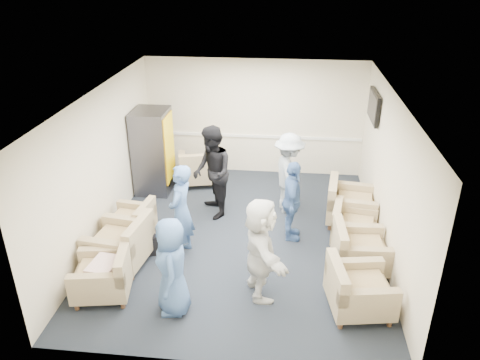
# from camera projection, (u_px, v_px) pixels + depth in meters

# --- Properties ---
(floor) EXTENTS (6.00, 6.00, 0.00)m
(floor) POSITION_uv_depth(u_px,v_px,m) (241.00, 237.00, 8.69)
(floor) COLOR black
(floor) RESTS_ON ground
(ceiling) EXTENTS (6.00, 6.00, 0.00)m
(ceiling) POSITION_uv_depth(u_px,v_px,m) (241.00, 95.00, 7.52)
(ceiling) COLOR white
(ceiling) RESTS_ON back_wall
(back_wall) EXTENTS (5.00, 0.02, 2.70)m
(back_wall) POSITION_uv_depth(u_px,v_px,m) (255.00, 118.00, 10.79)
(back_wall) COLOR beige
(back_wall) RESTS_ON floor
(front_wall) EXTENTS (5.00, 0.02, 2.70)m
(front_wall) POSITION_uv_depth(u_px,v_px,m) (214.00, 278.00, 5.41)
(front_wall) COLOR beige
(front_wall) RESTS_ON floor
(left_wall) EXTENTS (0.02, 6.00, 2.70)m
(left_wall) POSITION_uv_depth(u_px,v_px,m) (102.00, 165.00, 8.34)
(left_wall) COLOR beige
(left_wall) RESTS_ON floor
(right_wall) EXTENTS (0.02, 6.00, 2.70)m
(right_wall) POSITION_uv_depth(u_px,v_px,m) (389.00, 178.00, 7.87)
(right_wall) COLOR beige
(right_wall) RESTS_ON floor
(chair_rail) EXTENTS (4.98, 0.04, 0.06)m
(chair_rail) POSITION_uv_depth(u_px,v_px,m) (254.00, 136.00, 10.97)
(chair_rail) COLOR white
(chair_rail) RESTS_ON back_wall
(tv) EXTENTS (0.10, 1.00, 0.58)m
(tv) POSITION_uv_depth(u_px,v_px,m) (374.00, 107.00, 9.18)
(tv) COLOR black
(tv) RESTS_ON right_wall
(armchair_left_near) EXTENTS (0.95, 0.95, 0.66)m
(armchair_left_near) POSITION_uv_depth(u_px,v_px,m) (106.00, 276.00, 7.09)
(armchair_left_near) COLOR #9E8966
(armchair_left_near) RESTS_ON floor
(armchair_left_mid) EXTENTS (1.03, 1.03, 0.73)m
(armchair_left_mid) POSITION_uv_depth(u_px,v_px,m) (123.00, 245.00, 7.79)
(armchair_left_mid) COLOR #9E8966
(armchair_left_mid) RESTS_ON floor
(armchair_left_far) EXTENTS (0.85, 0.85, 0.61)m
(armchair_left_far) POSITION_uv_depth(u_px,v_px,m) (133.00, 223.00, 8.56)
(armchair_left_far) COLOR #9E8966
(armchair_left_far) RESTS_ON floor
(armchair_right_near) EXTENTS (1.00, 1.00, 0.69)m
(armchair_right_near) POSITION_uv_depth(u_px,v_px,m) (356.00, 291.00, 6.75)
(armchair_right_near) COLOR #9E8966
(armchair_right_near) RESTS_ON floor
(armchair_right_midnear) EXTENTS (0.89, 0.89, 0.68)m
(armchair_right_midnear) POSITION_uv_depth(u_px,v_px,m) (357.00, 251.00, 7.69)
(armchair_right_midnear) COLOR #9E8966
(armchair_right_midnear) RESTS_ON floor
(armchair_right_midfar) EXTENTS (0.90, 0.90, 0.62)m
(armchair_right_midfar) POSITION_uv_depth(u_px,v_px,m) (351.00, 227.00, 8.40)
(armchair_right_midfar) COLOR #9E8966
(armchair_right_midfar) RESTS_ON floor
(armchair_right_far) EXTENTS (1.01, 1.01, 0.73)m
(armchair_right_far) POSITION_uv_depth(u_px,v_px,m) (348.00, 205.00, 9.04)
(armchair_right_far) COLOR #9E8966
(armchair_right_far) RESTS_ON floor
(armchair_corner) EXTENTS (1.07, 1.07, 0.71)m
(armchair_corner) POSITION_uv_depth(u_px,v_px,m) (199.00, 169.00, 10.59)
(armchair_corner) COLOR #9E8966
(armchair_corner) RESTS_ON floor
(vending_machine) EXTENTS (0.74, 0.86, 1.83)m
(vending_machine) POSITION_uv_depth(u_px,v_px,m) (153.00, 151.00, 10.09)
(vending_machine) COLOR #4B4A52
(vending_machine) RESTS_ON floor
(backpack) EXTENTS (0.30, 0.26, 0.43)m
(backpack) POSITION_uv_depth(u_px,v_px,m) (152.00, 243.00, 8.11)
(backpack) COLOR black
(backpack) RESTS_ON floor
(pillow) EXTENTS (0.44, 0.55, 0.14)m
(pillow) POSITION_uv_depth(u_px,v_px,m) (104.00, 267.00, 7.01)
(pillow) COLOR white
(pillow) RESTS_ON armchair_left_near
(person_front_left) EXTENTS (0.62, 0.82, 1.51)m
(person_front_left) POSITION_uv_depth(u_px,v_px,m) (172.00, 267.00, 6.59)
(person_front_left) COLOR #4366A1
(person_front_left) RESTS_ON floor
(person_mid_left) EXTENTS (0.49, 0.67, 1.67)m
(person_mid_left) POSITION_uv_depth(u_px,v_px,m) (181.00, 211.00, 7.86)
(person_mid_left) COLOR #4366A1
(person_mid_left) RESTS_ON floor
(person_back_left) EXTENTS (0.99, 1.10, 1.85)m
(person_back_left) POSITION_uv_depth(u_px,v_px,m) (212.00, 173.00, 9.06)
(person_back_left) COLOR black
(person_back_left) RESTS_ON floor
(person_back_right) EXTENTS (0.87, 1.19, 1.66)m
(person_back_right) POSITION_uv_depth(u_px,v_px,m) (289.00, 174.00, 9.25)
(person_back_right) COLOR beige
(person_back_right) RESTS_ON floor
(person_mid_right) EXTENTS (0.38, 0.90, 1.52)m
(person_mid_right) POSITION_uv_depth(u_px,v_px,m) (292.00, 201.00, 8.35)
(person_mid_right) COLOR #4366A1
(person_mid_right) RESTS_ON floor
(person_front_right) EXTENTS (0.88, 1.59, 1.63)m
(person_front_right) POSITION_uv_depth(u_px,v_px,m) (261.00, 249.00, 6.90)
(person_front_right) COLOR silver
(person_front_right) RESTS_ON floor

